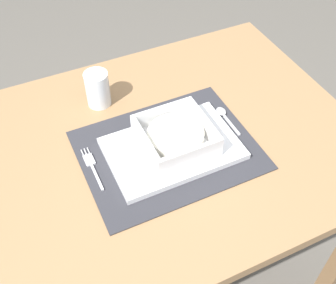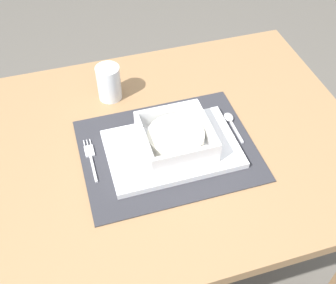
{
  "view_description": "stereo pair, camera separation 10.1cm",
  "coord_description": "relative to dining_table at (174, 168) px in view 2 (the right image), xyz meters",
  "views": [
    {
      "loc": [
        -0.32,
        -0.65,
        1.53
      ],
      "look_at": [
        -0.03,
        -0.03,
        0.79
      ],
      "focal_mm": 45.22,
      "sensor_mm": 36.0,
      "label": 1
    },
    {
      "loc": [
        -0.22,
        -0.68,
        1.53
      ],
      "look_at": [
        -0.03,
        -0.03,
        0.79
      ],
      "focal_mm": 45.22,
      "sensor_mm": 36.0,
      "label": 2
    }
  ],
  "objects": [
    {
      "name": "drinking_glass",
      "position": [
        -0.12,
        0.2,
        0.16
      ],
      "size": [
        0.06,
        0.06,
        0.1
      ],
      "color": "white",
      "rests_on": "dining_table"
    },
    {
      "name": "spoon",
      "position": [
        0.16,
        0.02,
        0.12
      ],
      "size": [
        0.02,
        0.11,
        0.01
      ],
      "rotation": [
        0.0,
        0.0,
        0.05
      ],
      "color": "silver",
      "rests_on": "placemat"
    },
    {
      "name": "serving_plate",
      "position": [
        -0.02,
        -0.04,
        0.12
      ],
      "size": [
        0.31,
        0.2,
        0.02
      ],
      "primitive_type": "cube",
      "color": "white",
      "rests_on": "placemat"
    },
    {
      "name": "bread_knife",
      "position": [
        0.11,
        -0.05,
        0.12
      ],
      "size": [
        0.01,
        0.13,
        0.01
      ],
      "rotation": [
        0.0,
        0.0,
        -0.05
      ],
      "color": "#59331E",
      "rests_on": "placemat"
    },
    {
      "name": "butter_knife",
      "position": [
        0.13,
        -0.02,
        0.12
      ],
      "size": [
        0.01,
        0.14,
        0.01
      ],
      "rotation": [
        0.0,
        0.0,
        0.06
      ],
      "color": "black",
      "rests_on": "placemat"
    },
    {
      "name": "fork",
      "position": [
        -0.21,
        -0.0,
        0.12
      ],
      "size": [
        0.02,
        0.14,
        0.0
      ],
      "rotation": [
        0.0,
        0.0,
        -0.0
      ],
      "color": "silver",
      "rests_on": "placemat"
    },
    {
      "name": "porridge_bowl",
      "position": [
        -0.01,
        -0.03,
        0.15
      ],
      "size": [
        0.16,
        0.16,
        0.06
      ],
      "color": "white",
      "rests_on": "serving_plate"
    },
    {
      "name": "placemat",
      "position": [
        -0.03,
        -0.03,
        0.11
      ],
      "size": [
        0.42,
        0.33,
        0.0
      ],
      "primitive_type": "cube",
      "color": "#2D2D33",
      "rests_on": "dining_table"
    },
    {
      "name": "dining_table",
      "position": [
        0.0,
        0.0,
        0.0
      ],
      "size": [
        0.94,
        0.75,
        0.76
      ],
      "color": "#936D47",
      "rests_on": "ground"
    },
    {
      "name": "ground_plane",
      "position": [
        0.0,
        0.0,
        -0.64
      ],
      "size": [
        6.0,
        6.0,
        0.0
      ],
      "primitive_type": "plane",
      "color": "#59544C"
    }
  ]
}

